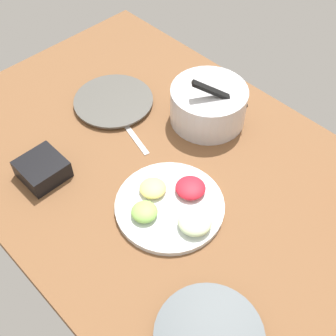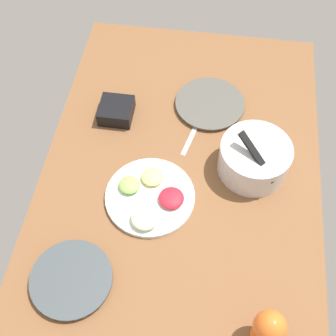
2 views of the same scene
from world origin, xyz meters
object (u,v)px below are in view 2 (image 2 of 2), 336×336
(mixing_bowl, at_px, (254,158))
(hurricane_glass_orange, at_px, (269,328))
(dinner_plate_left, at_px, (210,104))
(fruit_platter, at_px, (150,197))
(square_bowl_black, at_px, (116,110))
(dinner_plate_right, at_px, (71,279))

(mixing_bowl, distance_m, hurricane_glass_orange, 0.61)
(dinner_plate_left, distance_m, fruit_platter, 0.51)
(mixing_bowl, height_order, hurricane_glass_orange, mixing_bowl)
(mixing_bowl, xyz_separation_m, fruit_platter, (0.19, -0.36, -0.05))
(fruit_platter, distance_m, square_bowl_black, 0.42)
(hurricane_glass_orange, xyz_separation_m, square_bowl_black, (-0.79, -0.61, -0.07))
(fruit_platter, bearing_deg, square_bowl_black, -151.78)
(dinner_plate_right, xyz_separation_m, hurricane_glass_orange, (0.09, 0.62, 0.10))
(fruit_platter, distance_m, hurricane_glass_orange, 0.60)
(dinner_plate_left, relative_size, fruit_platter, 0.88)
(dinner_plate_left, height_order, dinner_plate_right, dinner_plate_right)
(mixing_bowl, bearing_deg, hurricane_glass_orange, 5.33)
(mixing_bowl, bearing_deg, dinner_plate_left, -147.42)
(dinner_plate_right, distance_m, mixing_bowl, 0.77)
(dinner_plate_right, height_order, hurricane_glass_orange, hurricane_glass_orange)
(dinner_plate_left, height_order, hurricane_glass_orange, hurricane_glass_orange)
(hurricane_glass_orange, distance_m, square_bowl_black, 1.00)
(dinner_plate_right, bearing_deg, hurricane_glass_orange, 81.80)
(fruit_platter, height_order, square_bowl_black, square_bowl_black)
(dinner_plate_right, relative_size, square_bowl_black, 2.02)
(fruit_platter, bearing_deg, dinner_plate_left, 160.07)
(dinner_plate_right, relative_size, hurricane_glass_orange, 1.48)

